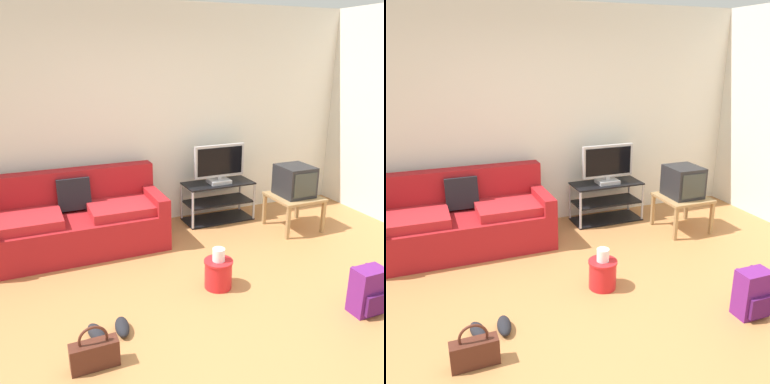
# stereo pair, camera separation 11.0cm
# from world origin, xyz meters

# --- Properties ---
(ground_plane) EXTENTS (9.00, 9.80, 0.02)m
(ground_plane) POSITION_xyz_m (0.00, 0.00, -0.01)
(ground_plane) COLOR #B27542
(wall_back) EXTENTS (9.00, 0.10, 2.70)m
(wall_back) POSITION_xyz_m (0.00, 2.45, 1.35)
(wall_back) COLOR silver
(wall_back) RESTS_ON ground_plane
(couch) EXTENTS (1.94, 0.83, 0.86)m
(couch) POSITION_xyz_m (-0.82, 1.94, 0.32)
(couch) COLOR maroon
(couch) RESTS_ON ground_plane
(tv_stand) EXTENTS (0.91, 0.41, 0.51)m
(tv_stand) POSITION_xyz_m (1.03, 2.11, 0.26)
(tv_stand) COLOR black
(tv_stand) RESTS_ON ground_plane
(flat_tv) EXTENTS (0.68, 0.22, 0.50)m
(flat_tv) POSITION_xyz_m (1.03, 2.09, 0.76)
(flat_tv) COLOR #B2B2B7
(flat_tv) RESTS_ON tv_stand
(side_table) EXTENTS (0.57, 0.57, 0.43)m
(side_table) POSITION_xyz_m (1.78, 1.48, 0.37)
(side_table) COLOR #9E7A4C
(side_table) RESTS_ON ground_plane
(crt_tv) EXTENTS (0.38, 0.43, 0.37)m
(crt_tv) POSITION_xyz_m (1.78, 1.49, 0.62)
(crt_tv) COLOR #232326
(crt_tv) RESTS_ON side_table
(backpack) EXTENTS (0.27, 0.25, 0.41)m
(backpack) POSITION_xyz_m (1.26, -0.28, 0.20)
(backpack) COLOR #661E70
(backpack) RESTS_ON ground_plane
(handbag) EXTENTS (0.34, 0.11, 0.34)m
(handbag) POSITION_xyz_m (-0.99, -0.05, 0.11)
(handbag) COLOR #4C2319
(handbag) RESTS_ON ground_plane
(cleaning_bucket) EXTENTS (0.27, 0.27, 0.40)m
(cleaning_bucket) POSITION_xyz_m (0.28, 0.57, 0.16)
(cleaning_bucket) COLOR red
(cleaning_bucket) RESTS_ON ground_plane
(sneakers_pair) EXTENTS (0.35, 0.27, 0.09)m
(sneakers_pair) POSITION_xyz_m (-0.82, 0.26, 0.04)
(sneakers_pair) COLOR black
(sneakers_pair) RESTS_ON ground_plane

